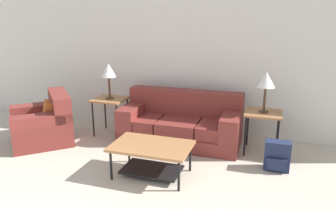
# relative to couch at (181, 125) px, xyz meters

# --- Properties ---
(wall_back) EXTENTS (8.73, 0.06, 2.60)m
(wall_back) POSITION_rel_couch_xyz_m (0.01, 0.62, 1.00)
(wall_back) COLOR silver
(wall_back) RESTS_ON ground_plane
(couch) EXTENTS (1.92, 0.87, 0.82)m
(couch) POSITION_rel_couch_xyz_m (0.00, 0.00, 0.00)
(couch) COLOR maroon
(couch) RESTS_ON ground_plane
(armchair) EXTENTS (1.28, 1.29, 0.80)m
(armchair) POSITION_rel_couch_xyz_m (-2.13, -0.68, -0.01)
(armchair) COLOR maroon
(armchair) RESTS_ON ground_plane
(coffee_table) EXTENTS (1.01, 0.66, 0.43)m
(coffee_table) POSITION_rel_couch_xyz_m (-0.05, -1.22, 0.02)
(coffee_table) COLOR #A87042
(coffee_table) RESTS_ON ground_plane
(side_table_left) EXTENTS (0.53, 0.50, 0.64)m
(side_table_left) POSITION_rel_couch_xyz_m (-1.27, -0.02, 0.27)
(side_table_left) COLOR #A87042
(side_table_left) RESTS_ON ground_plane
(side_table_right) EXTENTS (0.53, 0.50, 0.64)m
(side_table_right) POSITION_rel_couch_xyz_m (1.27, -0.02, 0.27)
(side_table_right) COLOR #A87042
(side_table_right) RESTS_ON ground_plane
(table_lamp_left) EXTENTS (0.26, 0.26, 0.60)m
(table_lamp_left) POSITION_rel_couch_xyz_m (-1.27, -0.02, 0.81)
(table_lamp_left) COLOR #472D1E
(table_lamp_left) RESTS_ON side_table_left
(table_lamp_right) EXTENTS (0.26, 0.26, 0.60)m
(table_lamp_right) POSITION_rel_couch_xyz_m (1.27, -0.02, 0.81)
(table_lamp_right) COLOR #472D1E
(table_lamp_right) RESTS_ON side_table_right
(backpack) EXTENTS (0.33, 0.25, 0.41)m
(backpack) POSITION_rel_couch_xyz_m (1.50, -0.55, -0.10)
(backpack) COLOR #1E2847
(backpack) RESTS_ON ground_plane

